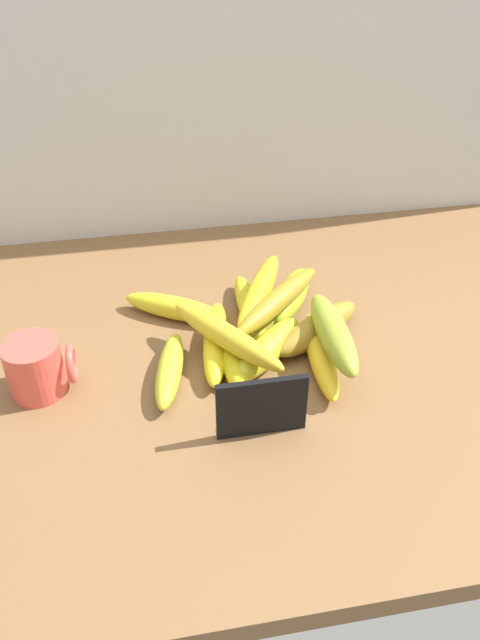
{
  "coord_description": "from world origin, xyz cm",
  "views": [
    {
      "loc": [
        -17.89,
        -67.04,
        60.81
      ],
      "look_at": [
        -5.39,
        1.89,
        8.0
      ],
      "focal_mm": 35.51,
      "sensor_mm": 36.0,
      "label": 1
    }
  ],
  "objects_px": {
    "banana_11": "(227,336)",
    "banana_12": "(333,333)",
    "banana_0": "(170,370)",
    "banana_5": "(291,296)",
    "banana_10": "(278,300)",
    "banana_8": "(174,308)",
    "banana_13": "(259,292)",
    "coffee_mug": "(37,368)",
    "banana_7": "(216,342)",
    "banana_9": "(250,308)",
    "chalkboard_sign": "(262,409)",
    "banana_1": "(232,360)",
    "banana_2": "(273,314)",
    "banana_3": "(268,348)",
    "banana_4": "(318,328)",
    "banana_6": "(320,355)"
  },
  "relations": [
    {
      "from": "banana_11",
      "to": "banana_12",
      "type": "distance_m",
      "value": 0.14
    },
    {
      "from": "banana_0",
      "to": "banana_5",
      "type": "distance_m",
      "value": 0.24
    },
    {
      "from": "banana_5",
      "to": "banana_0",
      "type": "bearing_deg",
      "value": -146.29
    },
    {
      "from": "banana_11",
      "to": "banana_10",
      "type": "bearing_deg",
      "value": 36.83
    },
    {
      "from": "banana_8",
      "to": "banana_13",
      "type": "height_order",
      "value": "banana_13"
    },
    {
      "from": "coffee_mug",
      "to": "banana_7",
      "type": "height_order",
      "value": "coffee_mug"
    },
    {
      "from": "banana_0",
      "to": "banana_9",
      "type": "xyz_separation_m",
      "value": [
        0.13,
        0.12,
        0.0
      ]
    },
    {
      "from": "chalkboard_sign",
      "to": "banana_1",
      "type": "relative_size",
      "value": 0.65
    },
    {
      "from": "banana_2",
      "to": "banana_13",
      "type": "height_order",
      "value": "banana_13"
    },
    {
      "from": "coffee_mug",
      "to": "banana_11",
      "type": "bearing_deg",
      "value": 1.53
    },
    {
      "from": "banana_3",
      "to": "banana_7",
      "type": "xyz_separation_m",
      "value": [
        -0.07,
        0.03,
        -0.0
      ]
    },
    {
      "from": "banana_9",
      "to": "banana_13",
      "type": "relative_size",
      "value": 0.85
    },
    {
      "from": "banana_12",
      "to": "banana_2",
      "type": "bearing_deg",
      "value": 119.52
    },
    {
      "from": "banana_10",
      "to": "banana_12",
      "type": "height_order",
      "value": "banana_12"
    },
    {
      "from": "banana_12",
      "to": "banana_3",
      "type": "bearing_deg",
      "value": 164.23
    },
    {
      "from": "banana_2",
      "to": "banana_12",
      "type": "height_order",
      "value": "banana_12"
    },
    {
      "from": "banana_7",
      "to": "banana_10",
      "type": "relative_size",
      "value": 0.91
    },
    {
      "from": "coffee_mug",
      "to": "banana_3",
      "type": "distance_m",
      "value": 0.31
    },
    {
      "from": "banana_1",
      "to": "banana_3",
      "type": "height_order",
      "value": "banana_3"
    },
    {
      "from": "banana_4",
      "to": "banana_5",
      "type": "height_order",
      "value": "same"
    },
    {
      "from": "banana_5",
      "to": "banana_12",
      "type": "xyz_separation_m",
      "value": [
        0.02,
        -0.14,
        0.03
      ]
    },
    {
      "from": "banana_0",
      "to": "banana_11",
      "type": "xyz_separation_m",
      "value": [
        0.08,
        0.02,
        0.03
      ]
    },
    {
      "from": "banana_6",
      "to": "banana_11",
      "type": "height_order",
      "value": "banana_11"
    },
    {
      "from": "coffee_mug",
      "to": "banana_5",
      "type": "relative_size",
      "value": 0.59
    },
    {
      "from": "banana_5",
      "to": "banana_12",
      "type": "distance_m",
      "value": 0.15
    },
    {
      "from": "banana_7",
      "to": "banana_13",
      "type": "distance_m",
      "value": 0.11
    },
    {
      "from": "banana_2",
      "to": "banana_5",
      "type": "height_order",
      "value": "banana_5"
    },
    {
      "from": "banana_9",
      "to": "banana_10",
      "type": "distance_m",
      "value": 0.06
    },
    {
      "from": "banana_6",
      "to": "banana_5",
      "type": "bearing_deg",
      "value": 92.9
    },
    {
      "from": "banana_8",
      "to": "chalkboard_sign",
      "type": "bearing_deg",
      "value": -72.24
    },
    {
      "from": "banana_6",
      "to": "banana_10",
      "type": "height_order",
      "value": "banana_10"
    },
    {
      "from": "banana_1",
      "to": "banana_12",
      "type": "distance_m",
      "value": 0.14
    },
    {
      "from": "banana_5",
      "to": "chalkboard_sign",
      "type": "bearing_deg",
      "value": -111.69
    },
    {
      "from": "banana_3",
      "to": "banana_10",
      "type": "height_order",
      "value": "banana_10"
    },
    {
      "from": "banana_0",
      "to": "banana_13",
      "type": "xyz_separation_m",
      "value": [
        0.14,
        0.11,
        0.03
      ]
    },
    {
      "from": "banana_1",
      "to": "banana_11",
      "type": "xyz_separation_m",
      "value": [
        -0.0,
        0.01,
        0.03
      ]
    },
    {
      "from": "banana_0",
      "to": "banana_4",
      "type": "height_order",
      "value": "banana_4"
    },
    {
      "from": "banana_3",
      "to": "banana_8",
      "type": "distance_m",
      "value": 0.17
    },
    {
      "from": "banana_2",
      "to": "banana_7",
      "type": "bearing_deg",
      "value": -152.29
    },
    {
      "from": "banana_3",
      "to": "banana_6",
      "type": "height_order",
      "value": "banana_3"
    },
    {
      "from": "banana_5",
      "to": "banana_9",
      "type": "distance_m",
      "value": 0.07
    },
    {
      "from": "banana_0",
      "to": "banana_10",
      "type": "xyz_separation_m",
      "value": [
        0.17,
        0.08,
        0.04
      ]
    },
    {
      "from": "banana_1",
      "to": "banana_2",
      "type": "relative_size",
      "value": 1.06
    },
    {
      "from": "banana_7",
      "to": "banana_6",
      "type": "bearing_deg",
      "value": -21.15
    },
    {
      "from": "banana_3",
      "to": "banana_12",
      "type": "relative_size",
      "value": 0.88
    },
    {
      "from": "banana_1",
      "to": "banana_10",
      "type": "xyz_separation_m",
      "value": [
        0.08,
        0.08,
        0.04
      ]
    },
    {
      "from": "banana_3",
      "to": "banana_10",
      "type": "xyz_separation_m",
      "value": [
        0.03,
        0.07,
        0.03
      ]
    },
    {
      "from": "banana_1",
      "to": "banana_4",
      "type": "height_order",
      "value": "banana_4"
    },
    {
      "from": "banana_12",
      "to": "coffee_mug",
      "type": "bearing_deg",
      "value": 177.26
    },
    {
      "from": "banana_5",
      "to": "banana_11",
      "type": "relative_size",
      "value": 0.74
    }
  ]
}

